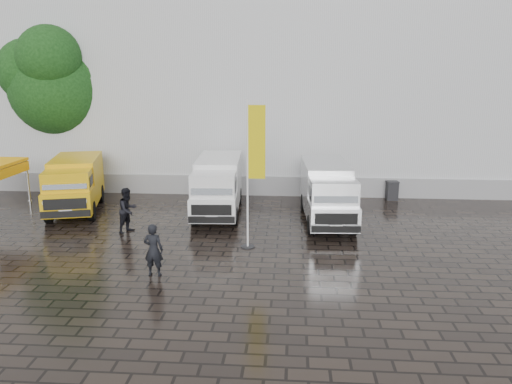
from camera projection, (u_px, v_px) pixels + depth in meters
ground at (239, 247)px, 18.24m from camera, size 120.00×120.00×0.00m
exhibition_hall at (296, 76)px, 32.19m from camera, size 44.00×16.00×12.00m
hall_plinth at (294, 186)px, 25.68m from camera, size 44.00×0.15×1.00m
van_yellow at (75, 186)px, 22.73m from camera, size 3.26×5.51×2.39m
van_white at (218, 187)px, 22.32m from camera, size 2.21×5.75×2.45m
van_silver at (327, 194)px, 21.13m from camera, size 2.20×5.70×2.43m
flagpole at (253, 166)px, 17.54m from camera, size 0.88×0.50×5.37m
tree at (56, 83)px, 26.45m from camera, size 4.94×4.94×8.86m
wheelie_bin at (392, 190)px, 24.91m from camera, size 0.60×0.60×0.95m
person_front at (153, 250)px, 15.55m from camera, size 0.64×0.44×1.69m
person_tent at (128, 210)px, 19.80m from camera, size 1.01×1.10×1.81m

